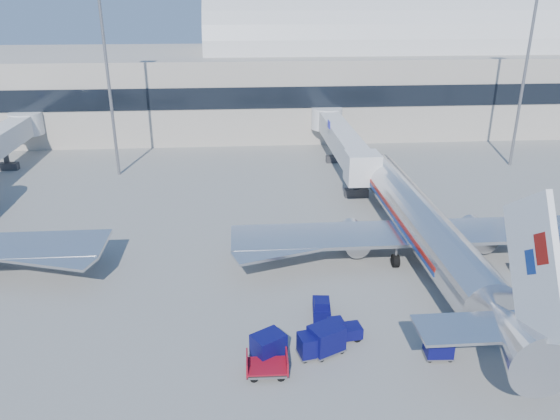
{
  "coord_description": "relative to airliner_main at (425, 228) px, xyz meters",
  "views": [
    {
      "loc": [
        -5.15,
        -35.51,
        21.14
      ],
      "look_at": [
        -1.91,
        6.0,
        4.33
      ],
      "focal_mm": 35.0,
      "sensor_mm": 36.0,
      "label": 1
    }
  ],
  "objects": [
    {
      "name": "ground",
      "position": [
        -10.0,
        -4.51,
        -2.93
      ],
      "size": [
        260.0,
        260.0,
        0.0
      ],
      "primitive_type": "plane",
      "color": "gray",
      "rests_on": "ground"
    },
    {
      "name": "terminal",
      "position": [
        -23.6,
        51.46,
        4.6
      ],
      "size": [
        170.0,
        28.15,
        21.0
      ],
      "color": "#B2AA9E",
      "rests_on": "ground"
    },
    {
      "name": "airliner_main",
      "position": [
        0.0,
        0.0,
        0.0
      ],
      "size": [
        32.0,
        37.26,
        12.07
      ],
      "color": "silver",
      "rests_on": "ground"
    },
    {
      "name": "jetbridge_near",
      "position": [
        -2.4,
        26.3,
        1.0
      ],
      "size": [
        4.4,
        27.5,
        6.25
      ],
      "color": "silver",
      "rests_on": "ground"
    },
    {
      "name": "mast_west",
      "position": [
        -30.0,
        25.49,
        11.87
      ],
      "size": [
        2.0,
        1.2,
        22.6
      ],
      "color": "slate",
      "rests_on": "ground"
    },
    {
      "name": "mast_east",
      "position": [
        20.0,
        25.49,
        11.87
      ],
      "size": [
        2.0,
        1.2,
        22.6
      ],
      "color": "slate",
      "rests_on": "ground"
    },
    {
      "name": "barrier_near",
      "position": [
        8.0,
        -2.51,
        -2.48
      ],
      "size": [
        3.0,
        0.55,
        0.9
      ],
      "primitive_type": "cube",
      "color": "#9E9E96",
      "rests_on": "ground"
    },
    {
      "name": "tug_lead",
      "position": [
        -8.84,
        -10.6,
        -2.23
      ],
      "size": [
        2.49,
        1.5,
        1.53
      ],
      "rotation": [
        0.0,
        0.0,
        0.15
      ],
      "color": "#090947",
      "rests_on": "ground"
    },
    {
      "name": "tug_right",
      "position": [
        1.45,
        -9.35,
        -2.29
      ],
      "size": [
        2.39,
        1.86,
        1.4
      ],
      "rotation": [
        0.0,
        0.0,
        -0.43
      ],
      "color": "#090947",
      "rests_on": "ground"
    },
    {
      "name": "tug_left",
      "position": [
        -9.77,
        -7.86,
        -2.22
      ],
      "size": [
        1.43,
        2.48,
        1.55
      ],
      "rotation": [
        0.0,
        0.0,
        1.47
      ],
      "color": "#090947",
      "rests_on": "ground"
    },
    {
      "name": "cart_train_a",
      "position": [
        -10.06,
        -11.87,
        -1.93
      ],
      "size": [
        2.61,
        2.39,
        1.86
      ],
      "rotation": [
        0.0,
        0.0,
        0.47
      ],
      "color": "#090947",
      "rests_on": "ground"
    },
    {
      "name": "cart_train_b",
      "position": [
        -10.98,
        -12.18,
        -2.1
      ],
      "size": [
        2.0,
        1.68,
        1.55
      ],
      "rotation": [
        0.0,
        0.0,
        0.21
      ],
      "color": "#090947",
      "rests_on": "ground"
    },
    {
      "name": "cart_train_c",
      "position": [
        -13.69,
        -12.27,
        -2.0
      ],
      "size": [
        2.48,
        2.33,
        1.74
      ],
      "rotation": [
        0.0,
        0.0,
        0.55
      ],
      "color": "#090947",
      "rests_on": "ground"
    },
    {
      "name": "cart_solo_near",
      "position": [
        -3.22,
        -12.89,
        -2.13
      ],
      "size": [
        1.77,
        1.39,
        1.5
      ],
      "rotation": [
        0.0,
        0.0,
        -0.05
      ],
      "color": "#090947",
      "rests_on": "ground"
    },
    {
      "name": "cart_solo_far",
      "position": [
        4.55,
        -9.75,
        -2.07
      ],
      "size": [
        2.07,
        1.74,
        1.6
      ],
      "rotation": [
        0.0,
        0.0,
        -0.22
      ],
      "color": "#090947",
      "rests_on": "ground"
    },
    {
      "name": "cart_open_red",
      "position": [
        -13.83,
        -13.72,
        -2.45
      ],
      "size": [
        2.5,
        1.79,
        0.66
      ],
      "rotation": [
        0.0,
        0.0,
        -0.02
      ],
      "color": "slate",
      "rests_on": "ground"
    }
  ]
}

